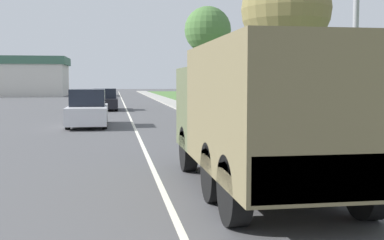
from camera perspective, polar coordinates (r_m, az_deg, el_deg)
name	(u,v)px	position (r m, az deg, el deg)	size (l,w,h in m)	color
ground_plane	(126,108)	(37.15, -7.83, 1.36)	(180.00, 180.00, 0.00)	#4C4C4F
lane_centre_stripe	(126,108)	(37.15, -7.83, 1.37)	(0.12, 120.00, 0.00)	silver
sidewalk_right	(184,107)	(37.53, -0.94, 1.53)	(1.80, 120.00, 0.12)	#9E9B93
grass_strip_right	(239,107)	(38.41, 5.57, 1.51)	(7.00, 120.00, 0.02)	#4C7538
military_truck	(262,111)	(9.06, 8.33, 1.06)	(2.36, 6.52, 2.75)	#545B3D
car_nearest_ahead	(88,110)	(22.88, -12.24, 1.20)	(1.77, 4.68, 1.72)	silver
car_second_ahead	(105,100)	(35.35, -10.29, 2.30)	(1.83, 4.37, 1.56)	black
tree_mid_right	(286,10)	(24.20, 11.10, 12.71)	(4.33, 4.33, 7.69)	brown
tree_far_right	(208,30)	(41.39, 1.87, 10.59)	(3.95, 3.95, 8.38)	brown
building_distant	(7,76)	(71.73, -21.06, 4.85)	(16.46, 9.61, 5.41)	beige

